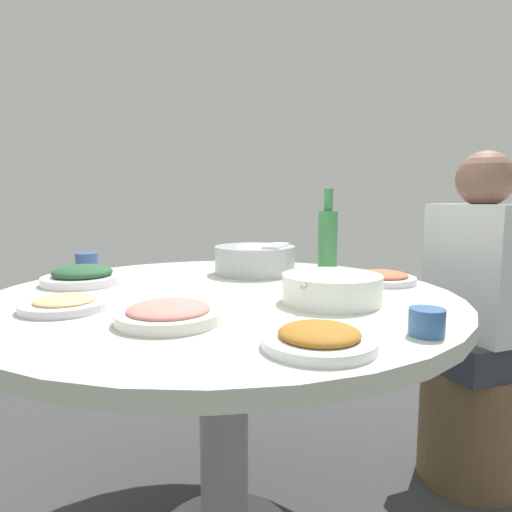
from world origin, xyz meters
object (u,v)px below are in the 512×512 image
at_px(round_dining_table, 223,340).
at_px(soup_bowl, 332,289).
at_px(dish_noodles, 65,304).
at_px(dish_tofu_braise, 382,278).
at_px(tea_cup_far, 87,263).
at_px(dish_stirfry, 319,338).
at_px(rice_bowl, 255,259).
at_px(dish_shrimp, 169,313).
at_px(stool_for_diner_left, 469,422).
at_px(dish_greens, 83,276).
at_px(tea_cup_near, 427,322).
at_px(green_bottle, 328,240).
at_px(diner_left, 479,279).

distance_m(round_dining_table, soup_bowl, 0.35).
bearing_deg(dish_noodles, dish_tofu_braise, 64.20).
height_order(soup_bowl, tea_cup_far, same).
relative_size(dish_stirfry, dish_noodles, 1.01).
distance_m(rice_bowl, soup_bowl, 0.47).
distance_m(dish_shrimp, stool_for_diner_left, 1.29).
distance_m(dish_greens, tea_cup_near, 0.99).
relative_size(green_bottle, tea_cup_far, 3.84).
distance_m(dish_tofu_braise, tea_cup_far, 0.99).
relative_size(rice_bowl, dish_tofu_braise, 1.37).
height_order(dish_greens, tea_cup_near, dish_greens).
xyz_separation_m(dish_tofu_braise, diner_left, (0.16, 0.41, -0.04)).
xyz_separation_m(dish_noodles, diner_left, (0.55, 1.22, -0.04)).
bearing_deg(round_dining_table, tea_cup_near, -0.80).
bearing_deg(dish_noodles, green_bottle, 78.14).
distance_m(round_dining_table, diner_left, 0.94).
bearing_deg(stool_for_diner_left, green_bottle, -134.32).
height_order(dish_tofu_braise, diner_left, diner_left).
distance_m(rice_bowl, tea_cup_near, 0.77).
bearing_deg(dish_greens, tea_cup_near, 11.14).
bearing_deg(dish_tofu_braise, tea_cup_far, -147.61).
bearing_deg(tea_cup_far, green_bottle, 41.79).
xyz_separation_m(soup_bowl, green_bottle, (-0.24, 0.35, 0.08)).
height_order(dish_greens, dish_stirfry, dish_greens).
bearing_deg(tea_cup_far, stool_for_diner_left, 43.32).
xyz_separation_m(rice_bowl, green_bottle, (0.19, 0.16, 0.07)).
bearing_deg(round_dining_table, tea_cup_far, -170.29).
height_order(green_bottle, diner_left, diner_left).
height_order(dish_tofu_braise, tea_cup_near, tea_cup_near).
bearing_deg(diner_left, round_dining_table, -116.50).
distance_m(round_dining_table, tea_cup_near, 0.59).
height_order(rice_bowl, dish_stirfry, rice_bowl).
bearing_deg(dish_noodles, dish_greens, 146.50).
relative_size(green_bottle, tea_cup_near, 4.33).
distance_m(rice_bowl, stool_for_diner_left, 0.99).
distance_m(rice_bowl, dish_stirfry, 0.78).
height_order(dish_greens, dish_noodles, dish_greens).
height_order(soup_bowl, stool_for_diner_left, soup_bowl).
bearing_deg(dish_shrimp, dish_tofu_braise, 80.19).
bearing_deg(green_bottle, stool_for_diner_left, 45.68).
height_order(soup_bowl, diner_left, diner_left).
height_order(dish_noodles, green_bottle, green_bottle).
distance_m(dish_greens, dish_tofu_braise, 0.91).
bearing_deg(dish_shrimp, dish_noodles, -159.90).
bearing_deg(tea_cup_far, tea_cup_near, 4.53).
relative_size(dish_tofu_braise, tea_cup_far, 2.67).
xyz_separation_m(tea_cup_near, stool_for_diner_left, (-0.15, 0.85, -0.58)).
xyz_separation_m(dish_stirfry, tea_cup_far, (-1.03, 0.10, 0.02)).
xyz_separation_m(soup_bowl, diner_left, (0.13, 0.74, -0.06)).
height_order(round_dining_table, diner_left, diner_left).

